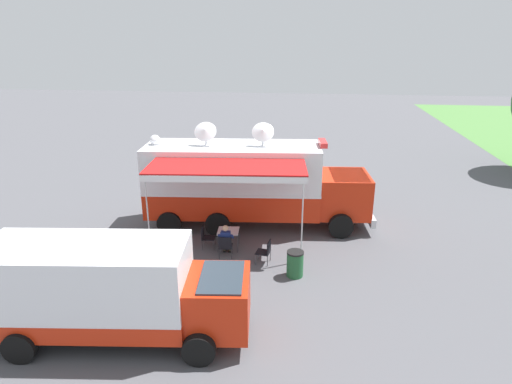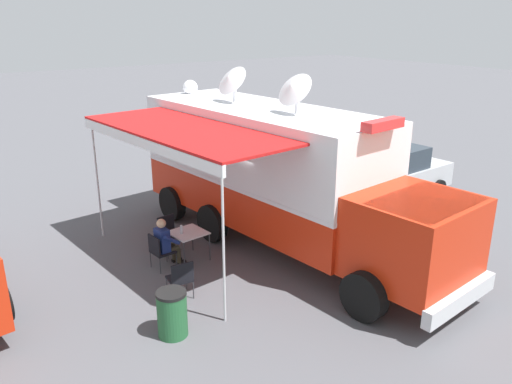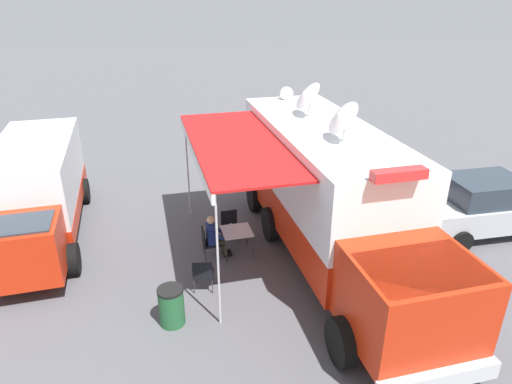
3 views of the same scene
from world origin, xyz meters
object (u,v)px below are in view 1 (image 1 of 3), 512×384
object	(u,v)px
trash_bin	(295,264)
folding_table	(228,232)
water_bottle	(227,230)
folding_chair_beside_table	(206,236)
car_behind_truck	(253,172)
seated_responder	(226,239)
folding_chair_at_table	(225,245)
command_truck	(251,182)
support_truck	(109,291)
folding_chair_spare_by_truck	(266,250)

from	to	relation	value
trash_bin	folding_table	bearing A→B (deg)	-124.00
folding_table	water_bottle	bearing A→B (deg)	-4.89
folding_chair_beside_table	car_behind_truck	distance (m)	7.60
folding_chair_beside_table	trash_bin	world-z (taller)	trash_bin
folding_chair_beside_table	seated_responder	distance (m)	1.02
folding_chair_at_table	folding_chair_beside_table	size ratio (longest dim) A/B	1.00
folding_chair_beside_table	car_behind_truck	size ratio (longest dim) A/B	0.20
command_truck	water_bottle	distance (m)	2.84
seated_responder	command_truck	bearing A→B (deg)	170.67
command_truck	support_truck	world-z (taller)	command_truck
folding_chair_beside_table	folding_chair_at_table	bearing A→B (deg)	52.20
seated_responder	folding_chair_at_table	bearing A→B (deg)	5.15
seated_responder	car_behind_truck	world-z (taller)	car_behind_truck
command_truck	trash_bin	world-z (taller)	command_truck
folding_chair_at_table	folding_chair_beside_table	world-z (taller)	same
folding_table	seated_responder	xyz separation A→B (m)	(0.61, 0.03, -0.02)
trash_bin	support_truck	bearing A→B (deg)	-50.96
folding_chair_beside_table	folding_chair_spare_by_truck	bearing A→B (deg)	69.13
command_truck	car_behind_truck	size ratio (longest dim) A/B	2.26
car_behind_truck	trash_bin	bearing A→B (deg)	16.23
folding_chair_at_table	support_truck	xyz separation A→B (m)	(4.79, -2.13, 0.87)
folding_table	folding_chair_spare_by_truck	size ratio (longest dim) A/B	1.00
folding_table	folding_chair_at_table	distance (m)	0.82
folding_chair_beside_table	command_truck	bearing A→B (deg)	151.24
water_bottle	support_truck	xyz separation A→B (m)	(5.43, -2.07, 0.55)
water_bottle	command_truck	bearing A→B (deg)	168.12
water_bottle	folding_chair_spare_by_truck	size ratio (longest dim) A/B	0.26
water_bottle	folding_table	bearing A→B (deg)	175.11
folding_chair_spare_by_truck	folding_chair_at_table	bearing A→B (deg)	-98.29
water_bottle	trash_bin	world-z (taller)	water_bottle
command_truck	water_bottle	world-z (taller)	command_truck
support_truck	water_bottle	bearing A→B (deg)	159.12
folding_chair_at_table	support_truck	world-z (taller)	support_truck
folding_chair_beside_table	support_truck	world-z (taller)	support_truck
folding_table	support_truck	size ratio (longest dim) A/B	0.12
water_bottle	seated_responder	bearing A→B (deg)	5.59
water_bottle	trash_bin	size ratio (longest dim) A/B	0.25
water_bottle	support_truck	size ratio (longest dim) A/B	0.03
folding_chair_spare_by_truck	support_truck	bearing A→B (deg)	-38.46
water_bottle	folding_chair_spare_by_truck	world-z (taller)	water_bottle
folding_table	seated_responder	world-z (taller)	seated_responder
support_truck	folding_chair_at_table	bearing A→B (deg)	156.01
folding_table	folding_chair_at_table	bearing A→B (deg)	3.38
seated_responder	trash_bin	size ratio (longest dim) A/B	1.37
water_bottle	folding_chair_spare_by_truck	distance (m)	1.81
command_truck	folding_table	distance (m)	2.77
command_truck	trash_bin	xyz separation A→B (m)	(4.17, 2.10, -1.49)
folding_table	folding_chair_spare_by_truck	bearing A→B (deg)	56.67
folding_table	car_behind_truck	world-z (taller)	car_behind_truck
folding_chair_spare_by_truck	trash_bin	bearing A→B (deg)	55.07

